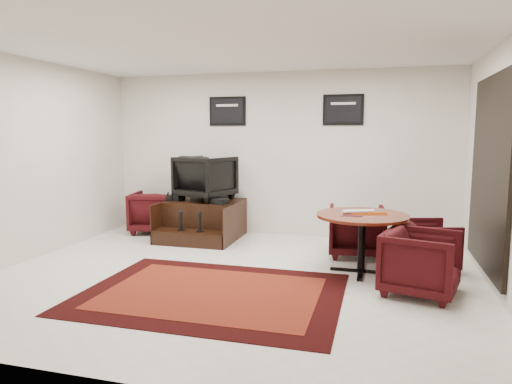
% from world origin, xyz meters
% --- Properties ---
extents(ground, '(6.00, 6.00, 0.00)m').
position_xyz_m(ground, '(0.00, 0.00, 0.00)').
color(ground, silver).
rests_on(ground, ground).
extents(room_shell, '(6.02, 5.02, 2.81)m').
position_xyz_m(room_shell, '(0.41, 0.12, 1.79)').
color(room_shell, silver).
rests_on(room_shell, ground).
extents(area_rug, '(2.85, 2.14, 0.01)m').
position_xyz_m(area_rug, '(-0.04, -0.61, 0.01)').
color(area_rug, black).
rests_on(area_rug, ground).
extents(shine_podium, '(1.23, 1.26, 0.63)m').
position_xyz_m(shine_podium, '(-1.16, 1.92, 0.29)').
color(shine_podium, black).
rests_on(shine_podium, ground).
extents(shine_chair, '(1.02, 0.99, 0.84)m').
position_xyz_m(shine_chair, '(-1.16, 2.05, 1.05)').
color(shine_chair, black).
rests_on(shine_chair, shine_podium).
extents(shoes_pair, '(0.23, 0.28, 0.10)m').
position_xyz_m(shoes_pair, '(-1.63, 1.87, 0.68)').
color(shoes_pair, black).
rests_on(shoes_pair, shine_podium).
extents(polish_kit, '(0.30, 0.25, 0.09)m').
position_xyz_m(polish_kit, '(-0.77, 1.66, 0.68)').
color(polish_kit, black).
rests_on(polish_kit, shine_podium).
extents(umbrella_black, '(0.30, 0.11, 0.81)m').
position_xyz_m(umbrella_black, '(-1.84, 1.76, 0.41)').
color(umbrella_black, black).
rests_on(umbrella_black, ground).
extents(umbrella_hooked, '(0.30, 0.11, 0.80)m').
position_xyz_m(umbrella_hooked, '(-1.85, 1.95, 0.40)').
color(umbrella_hooked, black).
rests_on(umbrella_hooked, ground).
extents(armchair_side, '(0.91, 0.88, 0.81)m').
position_xyz_m(armchair_side, '(-2.15, 2.09, 0.40)').
color(armchair_side, black).
rests_on(armchair_side, ground).
extents(meeting_table, '(1.15, 1.15, 0.76)m').
position_xyz_m(meeting_table, '(1.52, 0.63, 0.66)').
color(meeting_table, '#47170A').
rests_on(meeting_table, ground).
extents(table_chair_back, '(0.84, 0.80, 0.80)m').
position_xyz_m(table_chair_back, '(1.42, 1.44, 0.40)').
color(table_chair_back, black).
rests_on(table_chair_back, ground).
extents(table_chair_window, '(0.81, 0.84, 0.71)m').
position_xyz_m(table_chair_window, '(2.33, 1.00, 0.36)').
color(table_chair_window, black).
rests_on(table_chair_window, ground).
extents(table_chair_corner, '(0.89, 0.92, 0.79)m').
position_xyz_m(table_chair_corner, '(2.19, -0.02, 0.39)').
color(table_chair_corner, black).
rests_on(table_chair_corner, ground).
extents(paper_roll, '(0.40, 0.22, 0.05)m').
position_xyz_m(paper_roll, '(1.47, 0.68, 0.78)').
color(paper_roll, white).
rests_on(paper_roll, meeting_table).
extents(table_clutter, '(0.56, 0.39, 0.01)m').
position_xyz_m(table_clutter, '(1.58, 0.63, 0.76)').
color(table_clutter, '#D5620B').
rests_on(table_clutter, meeting_table).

